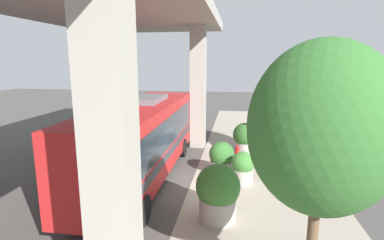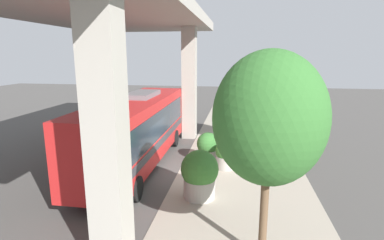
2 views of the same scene
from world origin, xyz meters
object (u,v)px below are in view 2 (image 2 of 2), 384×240
object	(u,v)px
street_tree_near	(270,80)
street_tree_far	(269,119)
planter_front	(200,174)
planter_middle	(208,147)
planter_back	(231,129)
planter_extra	(225,155)
fire_hydrant	(223,144)
bus	(137,128)

from	to	relation	value
street_tree_near	street_tree_far	world-z (taller)	street_tree_far
planter_front	street_tree_far	world-z (taller)	street_tree_far
planter_middle	street_tree_far	world-z (taller)	street_tree_far
street_tree_far	street_tree_near	bearing A→B (deg)	-95.47
planter_back	planter_front	bearing A→B (deg)	82.37
planter_back	planter_extra	bearing A→B (deg)	87.76
planter_middle	planter_extra	size ratio (longest dim) A/B	1.11
street_tree_near	street_tree_far	size ratio (longest dim) A/B	0.98
fire_hydrant	planter_back	xyz separation A→B (m)	(-0.42, -1.88, 0.43)
planter_front	planter_back	distance (m)	7.78
bus	planter_back	size ratio (longest dim) A/B	6.04
fire_hydrant	planter_middle	bearing A→B (deg)	66.40
bus	planter_extra	world-z (taller)	bus
bus	fire_hydrant	xyz separation A→B (m)	(-4.22, -2.73, -1.49)
fire_hydrant	street_tree_near	distance (m)	4.52
bus	planter_middle	size ratio (longest dim) A/B	6.81
fire_hydrant	planter_middle	size ratio (longest dim) A/B	0.61
planter_extra	planter_middle	bearing A→B (deg)	-43.75
planter_front	planter_middle	size ratio (longest dim) A/B	1.24
bus	planter_extra	size ratio (longest dim) A/B	7.54
planter_extra	street_tree_near	xyz separation A→B (m)	(-2.29, -3.39, 3.44)
planter_front	street_tree_far	xyz separation A→B (m)	(-2.18, 3.39, 3.01)
planter_back	street_tree_near	world-z (taller)	street_tree_near
bus	planter_extra	distance (m)	4.64
planter_back	bus	bearing A→B (deg)	44.90
bus	street_tree_far	size ratio (longest dim) A/B	1.87
planter_back	street_tree_far	world-z (taller)	street_tree_far
street_tree_near	planter_extra	bearing A→B (deg)	55.98
fire_hydrant	planter_middle	distance (m)	1.81
fire_hydrant	planter_back	size ratio (longest dim) A/B	0.54
planter_back	planter_extra	distance (m)	4.45
planter_front	bus	bearing A→B (deg)	-40.64
planter_front	street_tree_near	distance (m)	8.00
planter_front	planter_back	world-z (taller)	planter_front
planter_middle	fire_hydrant	bearing A→B (deg)	-113.60
planter_extra	street_tree_near	bearing A→B (deg)	-124.02
bus	planter_front	world-z (taller)	bus
planter_front	street_tree_far	bearing A→B (deg)	122.74
street_tree_far	planter_back	bearing A→B (deg)	-84.08
planter_front	street_tree_near	xyz separation A→B (m)	(-3.14, -6.65, 3.16)
fire_hydrant	planter_back	bearing A→B (deg)	-102.51
bus	fire_hydrant	size ratio (longest dim) A/B	11.18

